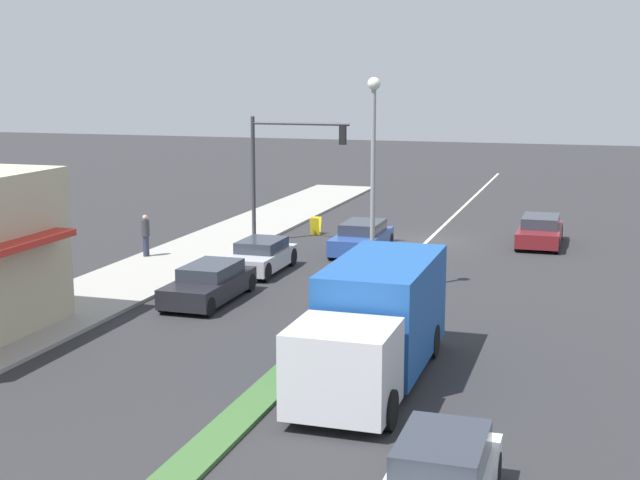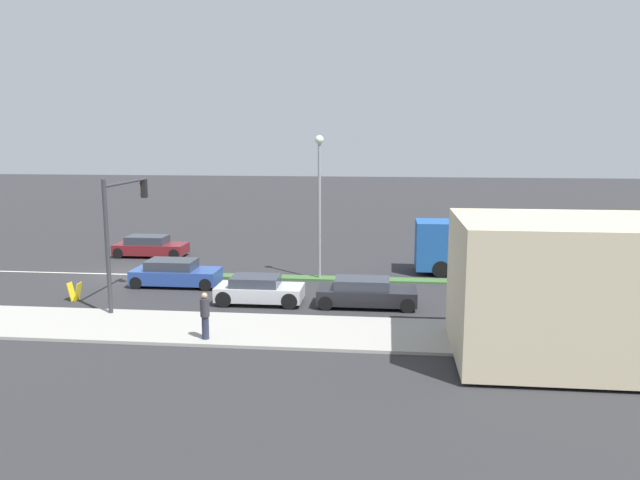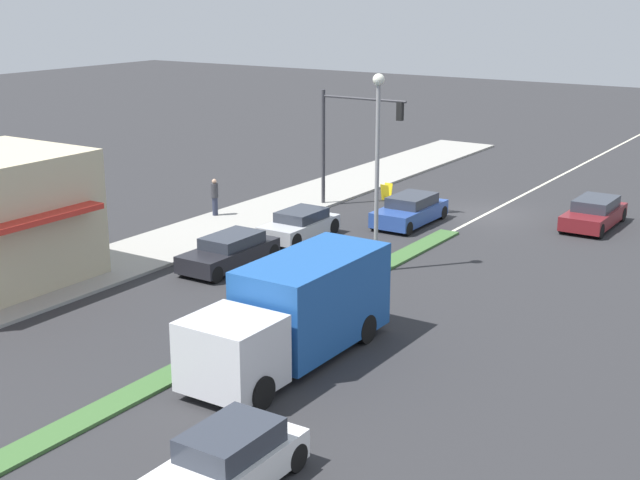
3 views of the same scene
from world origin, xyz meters
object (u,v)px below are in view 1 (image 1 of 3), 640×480
traffic_signal_main (283,158)px  pedestrian (146,234)px  warning_aframe_sign (316,226)px  street_lamp (373,157)px  sedan_silver (260,256)px  coupe_blue (362,238)px  sedan_dark (209,283)px  delivery_truck (375,322)px  sedan_maroon (540,231)px

traffic_signal_main → pedestrian: traffic_signal_main is taller
warning_aframe_sign → street_lamp: bearing=117.0°
warning_aframe_sign → sedan_silver: size_ratio=0.22×
sedan_silver → coupe_blue: size_ratio=0.90×
street_lamp → sedan_dark: bearing=27.5°
pedestrian → warning_aframe_sign: 9.11m
warning_aframe_sign → delivery_truck: bearing=111.7°
street_lamp → coupe_blue: 8.46m
sedan_dark → sedan_maroon: bearing=-126.0°
street_lamp → sedan_silver: size_ratio=1.91×
pedestrian → sedan_dark: pedestrian is taller
sedan_dark → coupe_blue: (-2.80, -9.65, 0.02)m
warning_aframe_sign → sedan_maroon: (-10.44, -0.47, 0.20)m
delivery_truck → sedan_dark: (7.20, -5.91, -0.85)m
delivery_truck → sedan_silver: (7.20, -10.71, -0.85)m
sedan_maroon → traffic_signal_main: bearing=15.8°
traffic_signal_main → warning_aframe_sign: size_ratio=6.69×
pedestrian → sedan_maroon: size_ratio=0.40×
warning_aframe_sign → coupe_blue: bearing=131.8°
street_lamp → warning_aframe_sign: (5.44, -10.67, -4.35)m
pedestrian → coupe_blue: bearing=-154.2°
delivery_truck → sedan_dark: 9.35m
traffic_signal_main → sedan_silver: 6.77m
traffic_signal_main → coupe_blue: (-3.92, 0.96, -3.26)m
street_lamp → coupe_blue: size_ratio=1.71×
delivery_truck → traffic_signal_main: bearing=-63.3°
warning_aframe_sign → sedan_silver: (-0.44, 8.48, 0.19)m
street_lamp → delivery_truck: street_lamp is taller
sedan_maroon → sedan_silver: (10.00, 8.95, -0.01)m
delivery_truck → street_lamp: bearing=-75.5°
traffic_signal_main → delivery_truck: traffic_signal_main is taller
warning_aframe_sign → coupe_blue: size_ratio=0.19×
warning_aframe_sign → delivery_truck: 20.68m
sedan_dark → coupe_blue: bearing=-106.2°
delivery_truck → sedan_silver: size_ratio=1.94×
sedan_maroon → coupe_blue: coupe_blue is taller
sedan_maroon → sedan_dark: bearing=54.0°
delivery_truck → sedan_dark: bearing=-39.4°
traffic_signal_main → delivery_truck: (-8.32, 16.52, -2.43)m
traffic_signal_main → sedan_dark: 11.16m
traffic_signal_main → sedan_maroon: size_ratio=1.28×
street_lamp → sedan_dark: street_lamp is taller
sedan_silver → street_lamp: bearing=156.3°
pedestrian → warning_aframe_sign: size_ratio=2.08×
sedan_dark → sedan_silver: 4.80m
street_lamp → sedan_maroon: bearing=-114.2°
sedan_dark → sedan_silver: sedan_dark is taller
pedestrian → street_lamp: bearing=163.6°
street_lamp → delivery_truck: bearing=104.5°
warning_aframe_sign → sedan_silver: bearing=93.0°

